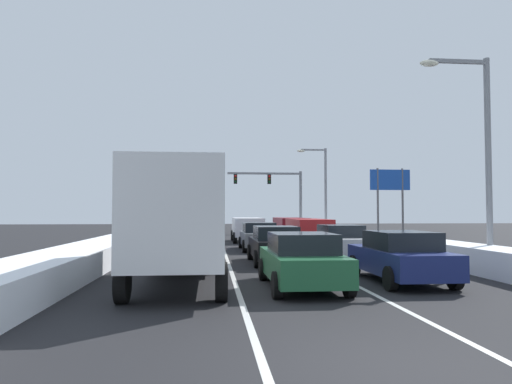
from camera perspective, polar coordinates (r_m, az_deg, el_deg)
The scene contains 21 objects.
ground_plane at distance 22.45m, azimuth 0.70°, elevation -7.78°, with size 120.00×120.00×0.00m, color black.
lane_stripe_between_right_lane_and_center_lane at distance 26.68m, azimuth 3.41°, elevation -6.92°, with size 0.14×44.60×0.01m, color silver.
lane_stripe_between_center_lane_and_left_lane at distance 26.37m, azimuth -3.96°, elevation -6.97°, with size 0.14×44.60×0.01m, color silver.
snow_bank_right_shoulder at distance 27.96m, azimuth 14.26°, elevation -5.74°, with size 1.62×44.60×0.89m, color white.
snow_bank_left_shoulder at distance 26.73m, azimuth -15.45°, elevation -5.93°, with size 2.10×44.60×0.84m, color white.
sedan_navy_right_lane_nearest at distance 14.72m, azimuth 17.10°, elevation -7.49°, with size 2.00×4.50×1.51m.
sedan_silver_right_lane_second at distance 21.36m, azimuth 10.16°, elevation -5.96°, with size 2.00×4.50×1.51m.
suv_red_right_lane_third at distance 27.70m, azimuth 6.41°, elevation -4.65°, with size 2.16×4.90×1.67m.
suv_maroon_right_lane_fourth at distance 33.56m, azimuth 4.26°, elevation -4.27°, with size 2.16×4.90×1.67m.
sedan_green_center_lane_nearest at distance 13.04m, azimuth 5.55°, elevation -8.25°, with size 2.00×4.50×1.51m.
sedan_black_center_lane_second at distance 19.17m, azimuth 2.36°, elevation -6.40°, with size 2.00×4.50×1.51m.
sedan_gray_center_lane_third at distance 25.73m, azimuth 0.34°, elevation -5.39°, with size 2.00×4.50×1.51m.
suv_white_center_lane_fourth at distance 32.83m, azimuth -1.05°, elevation -4.31°, with size 2.16×4.90×1.67m.
box_truck_left_lane_nearest at distance 13.43m, azimuth -9.27°, elevation -3.21°, with size 2.53×7.20×3.36m.
sedan_tan_left_lane_second at distance 20.96m, azimuth -7.61°, elevation -6.04°, with size 2.00×4.50×1.51m.
sedan_navy_left_lane_third at distance 27.14m, azimuth -7.39°, elevation -5.22°, with size 2.00×4.50×1.51m.
suv_silver_left_lane_fourth at distance 34.07m, azimuth -6.99°, elevation -4.23°, with size 2.16×4.90×1.67m.
traffic_light_gantry at distance 47.08m, azimuth 2.67°, elevation 0.49°, with size 7.54×0.47×6.20m.
street_lamp_right_near at distance 19.02m, azimuth 25.44°, elevation 5.60°, with size 2.66×0.36×7.75m.
street_lamp_right_mid at distance 41.69m, azimuth 7.97°, elevation 1.11°, with size 2.66×0.36×7.72m.
roadside_sign_right at distance 38.02m, azimuth 16.01°, elevation 0.56°, with size 3.20×0.16×5.50m.
Camera 1 is at (-2.41, -6.00, 2.09)m, focal length 32.85 mm.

